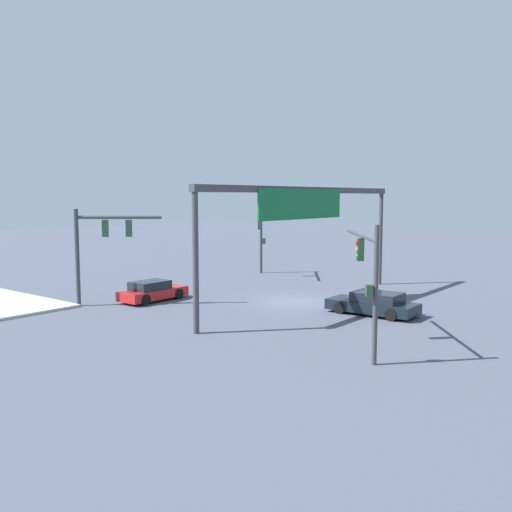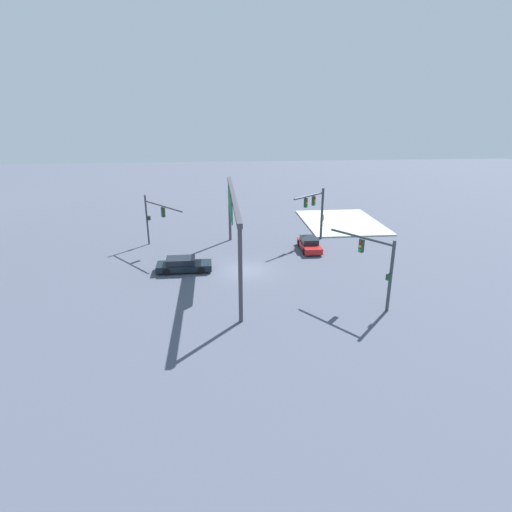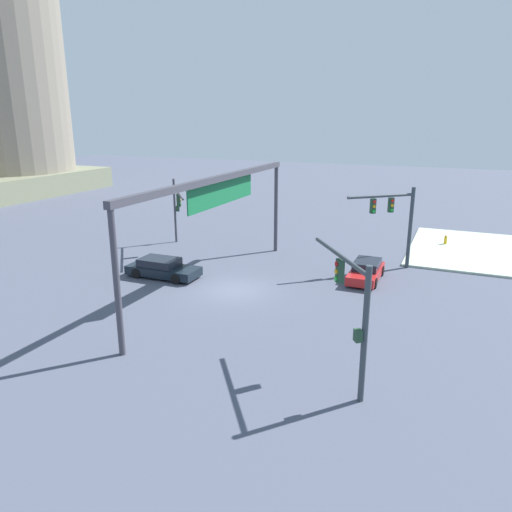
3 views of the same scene
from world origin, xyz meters
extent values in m
plane|color=#4A4F61|center=(0.00, 0.00, 0.00)|extent=(161.44, 161.44, 0.00)
cylinder|color=#343D43|center=(-8.63, -9.25, 2.57)|extent=(0.22, 0.22, 5.14)
cylinder|color=#343D43|center=(-6.50, -7.72, 4.77)|extent=(4.36, 3.19, 0.17)
cube|color=#21402C|center=(-6.58, -7.78, 4.16)|extent=(0.41, 0.40, 0.95)
cylinder|color=red|center=(-6.67, -7.65, 4.45)|extent=(0.20, 0.17, 0.20)
cylinder|color=orange|center=(-6.67, -7.65, 4.15)|extent=(0.20, 0.17, 0.20)
cylinder|color=green|center=(-6.67, -7.65, 3.85)|extent=(0.20, 0.17, 0.20)
cube|color=#21402C|center=(-8.77, -9.05, 2.61)|extent=(0.38, 0.37, 0.44)
cylinder|color=#343F47|center=(8.73, -8.83, 2.76)|extent=(0.26, 0.26, 5.51)
cylinder|color=#343F47|center=(7.18, -7.02, 5.03)|extent=(3.25, 3.75, 0.19)
cube|color=#1E432C|center=(7.68, -7.60, 4.41)|extent=(0.41, 0.41, 0.95)
cylinder|color=red|center=(7.56, -7.71, 4.71)|extent=(0.18, 0.19, 0.20)
cylinder|color=orange|center=(7.56, -7.71, 4.41)|extent=(0.18, 0.19, 0.20)
cylinder|color=green|center=(7.56, -7.71, 4.11)|extent=(0.18, 0.19, 0.20)
cube|color=#1E432C|center=(6.82, -6.60, 4.41)|extent=(0.41, 0.41, 0.95)
cylinder|color=red|center=(6.70, -6.71, 4.71)|extent=(0.18, 0.19, 0.20)
cylinder|color=orange|center=(6.70, -6.71, 4.41)|extent=(0.18, 0.19, 0.20)
cylinder|color=green|center=(6.70, -6.71, 4.11)|extent=(0.18, 0.19, 0.20)
cylinder|color=#3A3C43|center=(8.50, 9.49, 2.59)|extent=(0.18, 0.18, 5.18)
cylinder|color=#3A3C43|center=(5.93, 7.47, 4.57)|extent=(5.22, 4.14, 0.14)
cube|color=#223E29|center=(5.93, 7.48, 3.97)|extent=(0.41, 0.40, 0.95)
cylinder|color=red|center=(6.03, 7.35, 4.27)|extent=(0.19, 0.17, 0.20)
cylinder|color=orange|center=(6.03, 7.35, 3.97)|extent=(0.19, 0.17, 0.20)
cylinder|color=green|center=(6.03, 7.35, 3.67)|extent=(0.19, 0.17, 0.20)
cube|color=#223E29|center=(8.64, 9.30, 2.77)|extent=(0.38, 0.37, 0.44)
cylinder|color=#3E3D46|center=(-9.19, 0.98, 3.20)|extent=(0.28, 0.28, 6.39)
cylinder|color=#3E3D46|center=(9.19, 0.98, 3.20)|extent=(0.28, 0.28, 6.39)
cube|color=#3E3D46|center=(0.00, 0.98, 6.57)|extent=(18.78, 0.35, 0.35)
cube|color=#146839|center=(0.96, 1.20, 5.78)|extent=(7.97, 0.08, 1.68)
cube|color=red|center=(5.00, -6.75, 0.44)|extent=(4.21, 1.73, 0.55)
cube|color=black|center=(5.25, -6.75, 0.96)|extent=(2.19, 1.52, 0.50)
cylinder|color=black|center=(3.70, -7.55, 0.32)|extent=(0.64, 0.22, 0.64)
cylinder|color=black|center=(3.69, -5.96, 0.32)|extent=(0.64, 0.22, 0.64)
cylinder|color=black|center=(6.31, -7.54, 0.32)|extent=(0.64, 0.22, 0.64)
cylinder|color=black|center=(6.30, -5.95, 0.32)|extent=(0.64, 0.22, 0.64)
cube|color=black|center=(0.43, 5.31, 0.44)|extent=(1.95, 4.73, 0.55)
cube|color=black|center=(0.42, 5.59, 0.96)|extent=(1.69, 2.47, 0.50)
cylinder|color=black|center=(1.33, 3.86, 0.32)|extent=(0.23, 0.64, 0.64)
cylinder|color=black|center=(-0.43, 3.83, 0.32)|extent=(0.23, 0.64, 0.64)
cylinder|color=black|center=(1.29, 6.78, 0.32)|extent=(0.23, 0.64, 0.64)
cylinder|color=black|center=(-0.48, 6.75, 0.32)|extent=(0.23, 0.64, 0.64)
camera|label=1|loc=(27.00, 18.67, 6.19)|focal=39.37mm
camera|label=2|loc=(-33.78, 2.37, 13.28)|focal=29.24mm
camera|label=3|loc=(-24.30, -11.90, 9.95)|focal=33.90mm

